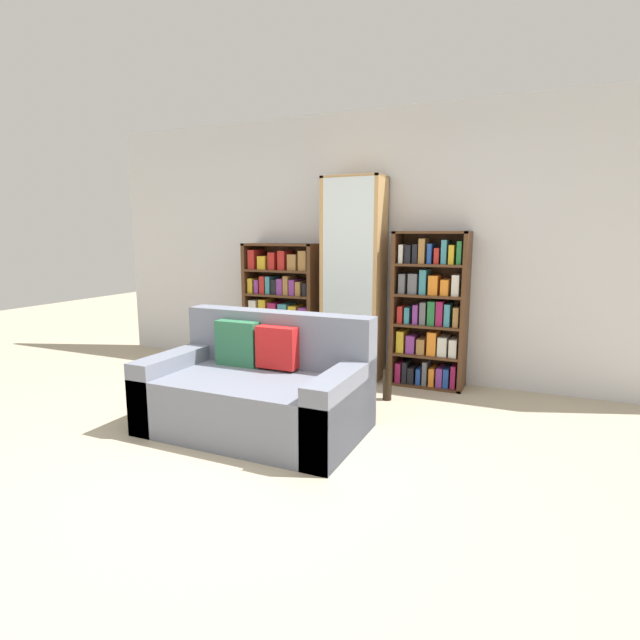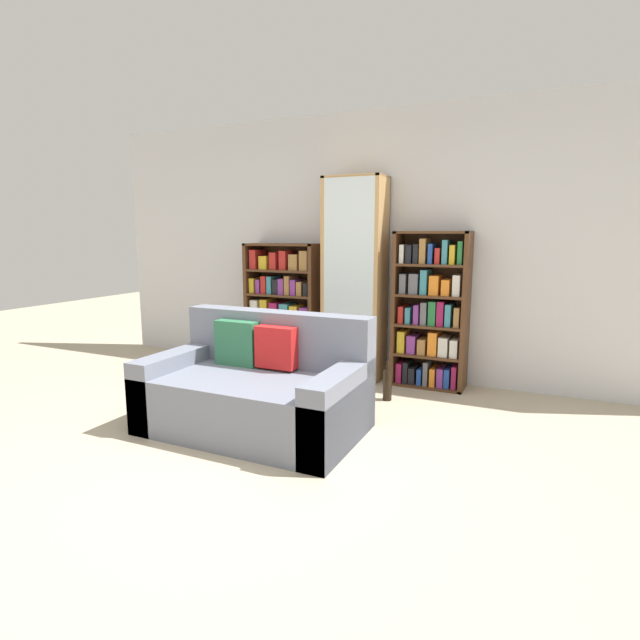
{
  "view_description": "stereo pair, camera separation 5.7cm",
  "coord_description": "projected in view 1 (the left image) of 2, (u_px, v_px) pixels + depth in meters",
  "views": [
    {
      "loc": [
        1.65,
        -2.4,
        1.47
      ],
      "look_at": [
        -0.11,
        1.51,
        0.73
      ],
      "focal_mm": 28.0,
      "sensor_mm": 36.0,
      "label": 1
    },
    {
      "loc": [
        1.7,
        -2.38,
        1.47
      ],
      "look_at": [
        -0.11,
        1.51,
        0.73
      ],
      "focal_mm": 28.0,
      "sensor_mm": 36.0,
      "label": 2
    }
  ],
  "objects": [
    {
      "name": "wine_bottle",
      "position": [
        387.0,
        384.0,
        4.47
      ],
      "size": [
        0.08,
        0.08,
        0.36
      ],
      "color": "black",
      "rests_on": "ground"
    },
    {
      "name": "ground_plane",
      "position": [
        236.0,
        476.0,
        3.07
      ],
      "size": [
        16.0,
        16.0,
        0.0
      ],
      "primitive_type": "plane",
      "color": "tan"
    },
    {
      "name": "bookshelf_left",
      "position": [
        282.0,
        308.0,
        5.48
      ],
      "size": [
        0.83,
        0.32,
        1.38
      ],
      "color": "#4C2D19",
      "rests_on": "ground"
    },
    {
      "name": "couch",
      "position": [
        258.0,
        391.0,
        3.8
      ],
      "size": [
        1.61,
        0.95,
        0.86
      ],
      "color": "slate",
      "rests_on": "ground"
    },
    {
      "name": "display_cabinet",
      "position": [
        354.0,
        281.0,
        5.07
      ],
      "size": [
        0.6,
        0.36,
        2.04
      ],
      "color": "tan",
      "rests_on": "ground"
    },
    {
      "name": "wall_back",
      "position": [
        372.0,
        246.0,
        5.16
      ],
      "size": [
        6.44,
        0.06,
        2.7
      ],
      "color": "silver",
      "rests_on": "ground"
    },
    {
      "name": "bookshelf_right",
      "position": [
        430.0,
        313.0,
        4.82
      ],
      "size": [
        0.7,
        0.32,
        1.5
      ],
      "color": "#4C2D19",
      "rests_on": "ground"
    }
  ]
}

